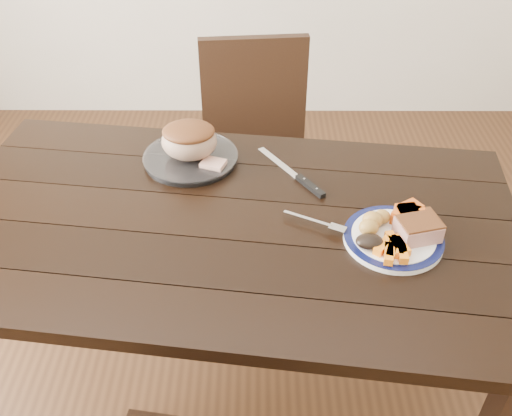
{
  "coord_description": "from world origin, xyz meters",
  "views": [
    {
      "loc": [
        0.09,
        -1.22,
        1.74
      ],
      "look_at": [
        0.08,
        -0.02,
        0.8
      ],
      "focal_mm": 40.0,
      "sensor_mm": 36.0,
      "label": 1
    }
  ],
  "objects_px": {
    "chair_far": "(256,146)",
    "pork_slice": "(418,230)",
    "serving_platter": "(191,159)",
    "fork": "(319,223)",
    "dining_table": "(228,243)",
    "carving_knife": "(302,180)",
    "roast_joint": "(189,141)",
    "dinner_plate": "(393,239)"
  },
  "relations": [
    {
      "from": "chair_far",
      "to": "carving_knife",
      "type": "height_order",
      "value": "chair_far"
    },
    {
      "from": "dining_table",
      "to": "chair_far",
      "type": "bearing_deg",
      "value": 83.91
    },
    {
      "from": "dining_table",
      "to": "dinner_plate",
      "type": "relative_size",
      "value": 6.57
    },
    {
      "from": "serving_platter",
      "to": "chair_far",
      "type": "bearing_deg",
      "value": 65.77
    },
    {
      "from": "serving_platter",
      "to": "pork_slice",
      "type": "height_order",
      "value": "pork_slice"
    },
    {
      "from": "roast_joint",
      "to": "chair_far",
      "type": "bearing_deg",
      "value": 65.77
    },
    {
      "from": "dining_table",
      "to": "roast_joint",
      "type": "distance_m",
      "value": 0.35
    },
    {
      "from": "dining_table",
      "to": "dinner_plate",
      "type": "bearing_deg",
      "value": -12.13
    },
    {
      "from": "dinner_plate",
      "to": "roast_joint",
      "type": "xyz_separation_m",
      "value": [
        -0.56,
        0.38,
        0.06
      ]
    },
    {
      "from": "dining_table",
      "to": "roast_joint",
      "type": "xyz_separation_m",
      "value": [
        -0.13,
        0.28,
        0.16
      ]
    },
    {
      "from": "pork_slice",
      "to": "fork",
      "type": "distance_m",
      "value": 0.25
    },
    {
      "from": "dinner_plate",
      "to": "fork",
      "type": "xyz_separation_m",
      "value": [
        -0.19,
        0.05,
        0.01
      ]
    },
    {
      "from": "pork_slice",
      "to": "carving_knife",
      "type": "relative_size",
      "value": 0.38
    },
    {
      "from": "dining_table",
      "to": "roast_joint",
      "type": "relative_size",
      "value": 9.96
    },
    {
      "from": "chair_far",
      "to": "pork_slice",
      "type": "bearing_deg",
      "value": 110.98
    },
    {
      "from": "pork_slice",
      "to": "carving_knife",
      "type": "bearing_deg",
      "value": 135.75
    },
    {
      "from": "dining_table",
      "to": "fork",
      "type": "xyz_separation_m",
      "value": [
        0.25,
        -0.04,
        0.11
      ]
    },
    {
      "from": "dinner_plate",
      "to": "fork",
      "type": "distance_m",
      "value": 0.2
    },
    {
      "from": "serving_platter",
      "to": "fork",
      "type": "distance_m",
      "value": 0.5
    },
    {
      "from": "dining_table",
      "to": "fork",
      "type": "height_order",
      "value": "fork"
    },
    {
      "from": "dinner_plate",
      "to": "pork_slice",
      "type": "xyz_separation_m",
      "value": [
        0.06,
        -0.0,
        0.04
      ]
    },
    {
      "from": "serving_platter",
      "to": "carving_knife",
      "type": "height_order",
      "value": "serving_platter"
    },
    {
      "from": "pork_slice",
      "to": "roast_joint",
      "type": "xyz_separation_m",
      "value": [
        -0.62,
        0.38,
        0.03
      ]
    },
    {
      "from": "dining_table",
      "to": "fork",
      "type": "distance_m",
      "value": 0.28
    },
    {
      "from": "chair_far",
      "to": "roast_joint",
      "type": "distance_m",
      "value": 0.58
    },
    {
      "from": "dinner_plate",
      "to": "serving_platter",
      "type": "height_order",
      "value": "serving_platter"
    },
    {
      "from": "fork",
      "to": "serving_platter",
      "type": "bearing_deg",
      "value": 165.53
    },
    {
      "from": "carving_knife",
      "to": "roast_joint",
      "type": "bearing_deg",
      "value": -141.82
    },
    {
      "from": "chair_far",
      "to": "serving_platter",
      "type": "relative_size",
      "value": 3.23
    },
    {
      "from": "chair_far",
      "to": "fork",
      "type": "height_order",
      "value": "chair_far"
    },
    {
      "from": "dinner_plate",
      "to": "pork_slice",
      "type": "distance_m",
      "value": 0.07
    },
    {
      "from": "dining_table",
      "to": "fork",
      "type": "relative_size",
      "value": 10.21
    },
    {
      "from": "chair_far",
      "to": "carving_knife",
      "type": "distance_m",
      "value": 0.63
    },
    {
      "from": "dining_table",
      "to": "carving_knife",
      "type": "relative_size",
      "value": 6.15
    },
    {
      "from": "carving_knife",
      "to": "pork_slice",
      "type": "bearing_deg",
      "value": 11.63
    },
    {
      "from": "serving_platter",
      "to": "roast_joint",
      "type": "relative_size",
      "value": 1.69
    },
    {
      "from": "chair_far",
      "to": "serving_platter",
      "type": "xyz_separation_m",
      "value": [
        -0.2,
        -0.46,
        0.23
      ]
    },
    {
      "from": "fork",
      "to": "roast_joint",
      "type": "relative_size",
      "value": 0.98
    },
    {
      "from": "pork_slice",
      "to": "dinner_plate",
      "type": "bearing_deg",
      "value": 175.24
    },
    {
      "from": "dinner_plate",
      "to": "pork_slice",
      "type": "height_order",
      "value": "pork_slice"
    },
    {
      "from": "pork_slice",
      "to": "dining_table",
      "type": "bearing_deg",
      "value": 168.71
    },
    {
      "from": "chair_far",
      "to": "pork_slice",
      "type": "relative_size",
      "value": 8.96
    }
  ]
}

